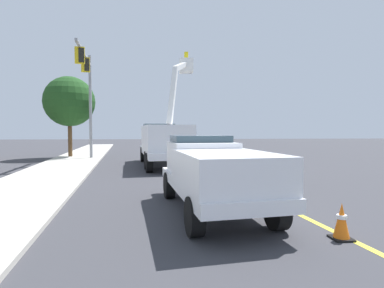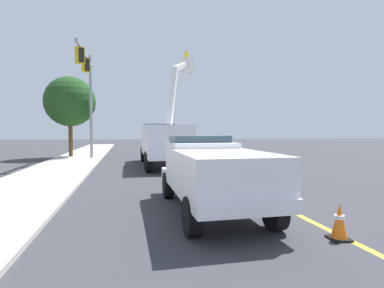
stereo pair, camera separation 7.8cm
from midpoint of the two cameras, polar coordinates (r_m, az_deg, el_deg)
ground at (r=17.86m, az=1.89°, el=-4.56°), size 120.00×120.00×0.00m
sidewalk_far_side at (r=17.68m, az=-24.40°, el=-4.67°), size 59.98×11.01×0.12m
lane_centre_stripe at (r=17.86m, az=1.89°, el=-4.54°), size 49.63×6.35×0.01m
utility_bucket_truck at (r=19.04m, az=-5.48°, el=0.78°), size 8.45×3.73×7.47m
service_pickup_truck at (r=8.27m, az=3.77°, el=-5.08°), size 5.82×2.78×2.06m
passing_minivan at (r=27.64m, az=2.39°, el=-0.00°), size 5.00×2.48×1.69m
traffic_cone_leading at (r=6.99m, az=26.25°, el=-13.07°), size 0.40×0.40×0.75m
traffic_cone_mid_front at (r=15.02m, az=3.81°, el=-4.34°), size 0.40×0.40×0.84m
traffic_cone_mid_rear at (r=23.54m, az=-2.81°, el=-1.88°), size 0.40×0.40×0.79m
traffic_signal_mast at (r=22.80m, az=-19.37°, el=10.69°), size 6.68×1.05×7.95m
street_tree_right at (r=26.31m, az=-22.35°, el=7.45°), size 4.01×4.01×6.56m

